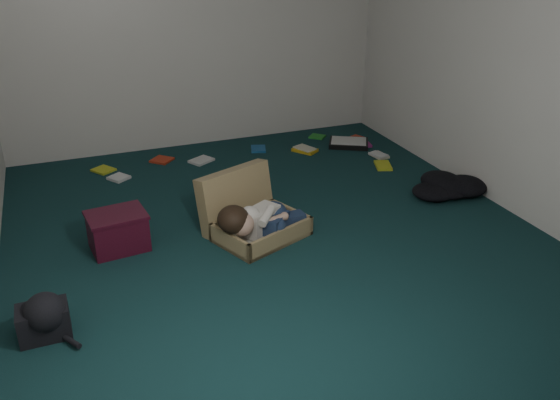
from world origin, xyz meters
TOP-DOWN VIEW (x-y plane):
  - floor at (0.00, 0.00)m, footprint 4.50×4.50m
  - wall_back at (0.00, 2.25)m, footprint 4.50×0.00m
  - wall_front at (0.00, -2.25)m, footprint 4.50×0.00m
  - wall_right at (2.00, 0.00)m, footprint 0.00×4.50m
  - suitcase at (-0.16, 0.08)m, footprint 0.85×0.84m
  - person at (-0.14, -0.09)m, footprint 0.73×0.38m
  - maroon_bin at (-1.16, 0.19)m, footprint 0.45×0.38m
  - backpack at (-1.70, -0.71)m, footprint 0.37×0.29m
  - clothing_pile at (1.70, 0.19)m, footprint 0.52×0.45m
  - paper_tray at (1.48, 1.58)m, footprint 0.52×0.47m
  - book_scatter at (0.58, 1.60)m, footprint 2.95×1.25m

SIDE VIEW (x-z plane):
  - floor at x=0.00m, z-range 0.00..0.00m
  - book_scatter at x=0.58m, z-range 0.00..0.02m
  - paper_tray at x=1.48m, z-range 0.00..0.06m
  - clothing_pile at x=1.70m, z-range 0.00..0.15m
  - backpack at x=-1.70m, z-range 0.00..0.22m
  - suitcase at x=-0.16m, z-range -0.10..0.39m
  - maroon_bin at x=-1.16m, z-range 0.00..0.29m
  - person at x=-0.14m, z-range 0.04..0.34m
  - wall_back at x=0.00m, z-range -0.95..3.55m
  - wall_front at x=0.00m, z-range -0.95..3.55m
  - wall_right at x=2.00m, z-range -0.95..3.55m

